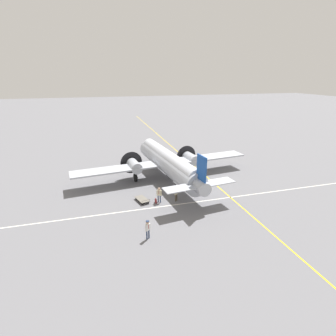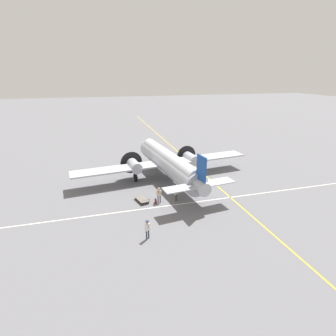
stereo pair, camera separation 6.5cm
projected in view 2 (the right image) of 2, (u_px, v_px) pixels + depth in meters
The scene contains 9 objects.
ground_plane at pixel (168, 180), 36.10m from camera, with size 300.00×300.00×0.00m, color slate.
apron_line_eastwest at pixel (206, 176), 37.53m from camera, with size 120.00×0.16×0.01m.
apron_line_northsouth at pixel (186, 203), 29.49m from camera, with size 0.16×120.00×0.01m.
airliner_main at pixel (167, 161), 35.61m from camera, with size 19.47×25.24×5.99m.
crew_foreground at pixel (147, 228), 22.80m from camera, with size 0.41×0.53×1.78m.
passenger_boarding at pixel (159, 193), 29.38m from camera, with size 0.40×0.54×1.82m.
ramp_agent at pixel (176, 192), 29.69m from camera, with size 0.41×0.51×1.81m.
suitcase_near_door at pixel (156, 201), 29.56m from camera, with size 0.43×0.14×0.50m.
baggage_cart at pixel (142, 199), 29.88m from camera, with size 2.20×1.54×0.56m.
Camera 2 is at (32.19, -9.10, 13.66)m, focal length 28.00 mm.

